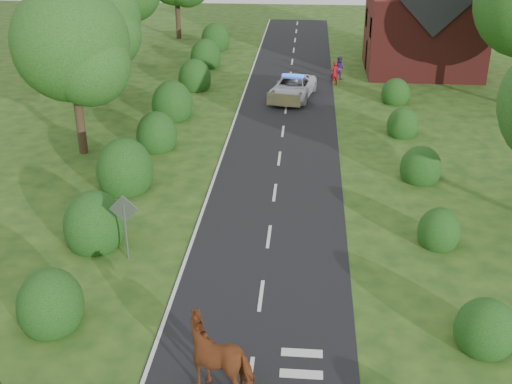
# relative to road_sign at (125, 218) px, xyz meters

# --- Properties ---
(ground) EXTENTS (120.00, 120.00, 0.00)m
(ground) POSITION_rel_road_sign_xyz_m (5.00, -2.00, -1.65)
(ground) COLOR #204519
(road) EXTENTS (6.00, 70.00, 0.02)m
(road) POSITION_rel_road_sign_xyz_m (5.00, 13.00, -1.64)
(road) COLOR black
(road) RESTS_ON ground
(road_markings) EXTENTS (4.96, 70.00, 0.01)m
(road_markings) POSITION_rel_road_sign_xyz_m (3.40, 10.93, -1.63)
(road_markings) COLOR white
(road_markings) RESTS_ON road
(hedgerow_left) EXTENTS (2.75, 50.41, 3.00)m
(hedgerow_left) POSITION_rel_road_sign_xyz_m (-1.51, 9.69, -0.91)
(hedgerow_left) COLOR black
(hedgerow_left) RESTS_ON ground
(hedgerow_right) EXTENTS (2.10, 45.78, 2.10)m
(hedgerow_right) POSITION_rel_road_sign_xyz_m (11.60, 9.21, -1.10)
(hedgerow_right) COLOR black
(hedgerow_right) RESTS_ON ground
(tree_left_a) EXTENTS (5.74, 5.60, 8.38)m
(tree_left_a) POSITION_rel_road_sign_xyz_m (-4.75, 9.86, 3.69)
(tree_left_a) COLOR #332316
(tree_left_a) RESTS_ON ground
(tree_left_b) EXTENTS (5.74, 5.60, 8.07)m
(tree_left_b) POSITION_rel_road_sign_xyz_m (-6.25, 17.86, 3.39)
(tree_left_b) COLOR #332316
(tree_left_b) RESTS_ON ground
(road_sign) EXTENTS (1.06, 0.08, 2.53)m
(road_sign) POSITION_rel_road_sign_xyz_m (0.00, 0.00, 0.00)
(road_sign) COLOR gray
(road_sign) RESTS_ON ground
(house) EXTENTS (8.00, 7.40, 9.17)m
(house) POSITION_rel_road_sign_xyz_m (14.49, 28.00, 2.13)
(house) COLOR maroon
(house) RESTS_ON ground
(cow) EXTENTS (2.71, 1.95, 1.73)m
(cow) POSITION_rel_road_sign_xyz_m (4.29, -6.26, -0.79)
(cow) COLOR brown
(cow) RESTS_ON ground
(police_van) EXTENTS (3.23, 5.44, 1.56)m
(police_van) POSITION_rel_road_sign_xyz_m (5.32, 20.35, -0.95)
(police_van) COLOR silver
(police_van) RESTS_ON ground
(pedestrian_red) EXTENTS (0.67, 0.53, 1.59)m
(pedestrian_red) POSITION_rel_road_sign_xyz_m (8.07, 23.83, -0.86)
(pedestrian_red) COLOR maroon
(pedestrian_red) RESTS_ON ground
(pedestrian_purple) EXTENTS (0.99, 0.97, 1.61)m
(pedestrian_purple) POSITION_rel_road_sign_xyz_m (8.44, 25.34, -0.85)
(pedestrian_purple) COLOR #4C276B
(pedestrian_purple) RESTS_ON ground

